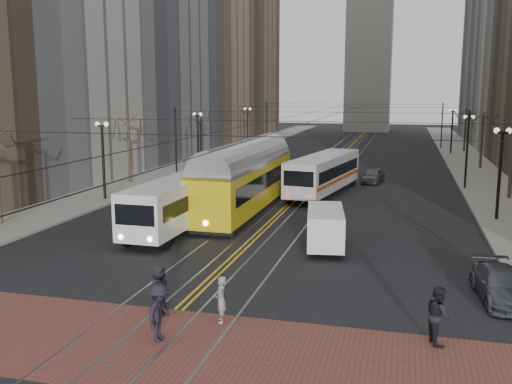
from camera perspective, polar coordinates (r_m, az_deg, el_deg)
The scene contains 21 objects.
ground at distance 22.77m, azimuth -6.80°, elevation -10.76°, with size 260.00×260.00×0.00m, color black.
sidewalk_left at distance 69.17m, azimuth -4.78°, elevation 3.32°, with size 5.00×140.00×0.15m, color gray.
sidewalk_right at distance 65.65m, azimuth 20.78°, elevation 2.35°, with size 5.00×140.00×0.15m, color gray.
crosswalk_band at distance 19.39m, azimuth -11.26°, elevation -14.68°, with size 25.00×6.00×0.01m, color brown.
streetcar_rails at distance 65.75m, azimuth 7.66°, elevation 2.86°, with size 4.80×130.00×0.02m, color gray.
centre_lines at distance 65.75m, azimuth 7.67°, elevation 2.87°, with size 0.42×130.00×0.01m, color gold.
building_left_mid at distance 74.32m, azimuth -12.70°, elevation 16.66°, with size 16.00×20.00×34.00m, color slate.
building_left_far at distance 111.57m, azimuth -2.95°, elevation 16.11°, with size 16.00×20.00×40.00m, color brown.
lamp_posts at distance 49.45m, azimuth 5.40°, elevation 3.85°, with size 27.60×57.20×5.60m.
street_trees at distance 55.84m, azimuth 6.49°, elevation 4.53°, with size 31.68×53.28×5.60m.
trolley_wires at distance 55.34m, azimuth 6.44°, elevation 5.49°, with size 25.96×120.00×6.60m.
transit_bus at distance 34.30m, azimuth -7.34°, elevation -1.08°, with size 2.52×12.07×3.02m, color white.
streetcar at distance 38.77m, azimuth -1.10°, elevation 0.79°, with size 2.92×15.71×3.70m, color gold.
rear_bus at distance 45.45m, azimuth 6.80°, elevation 1.70°, with size 2.59×11.89×3.10m, color silver.
cargo_van at distance 29.73m, azimuth 6.93°, elevation -3.71°, with size 1.81×4.69×2.08m, color white.
sedan_grey at distance 52.17m, azimuth 11.64°, elevation 1.64°, with size 1.56×3.88×1.32m, color #3F4246.
sedan_parked at distance 24.40m, azimuth 23.35°, elevation -8.52°, with size 1.77×4.36×1.27m, color #42454A.
pedestrian_a at distance 21.34m, azimuth -9.68°, elevation -9.58°, with size 0.91×0.59×1.86m, color black.
pedestrian_b at distance 20.41m, azimuth -3.52°, elevation -10.67°, with size 0.61×0.40×1.66m, color gray.
pedestrian_c at distance 19.64m, azimuth 17.75°, elevation -11.63°, with size 0.92×0.72×1.90m, color black.
pedestrian_d at distance 19.18m, azimuth -9.65°, elevation -11.81°, with size 1.22×0.70×1.89m, color black.
Camera 1 is at (7.92, -19.78, 8.03)m, focal length 40.00 mm.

